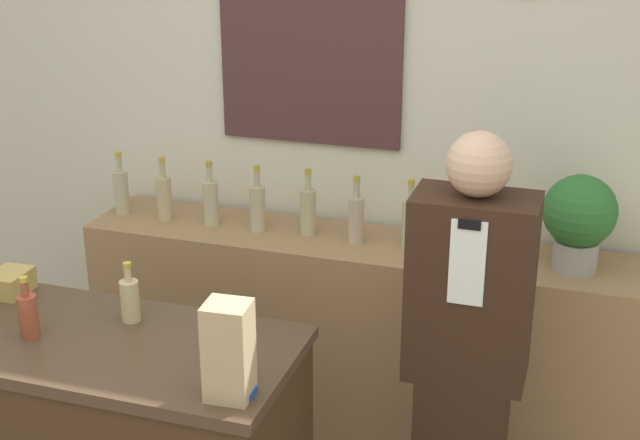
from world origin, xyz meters
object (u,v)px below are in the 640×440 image
Objects in this scene: shopkeeper at (466,359)px; potted_plant at (579,217)px; paper_bag at (229,351)px; tape_dispenser at (240,388)px.

shopkeeper is 0.77m from potted_plant.
paper_bag is (-0.87, -1.33, -0.01)m from potted_plant.
shopkeeper is at bearing 52.42° from tape_dispenser.
tape_dispenser is at bearing -122.54° from potted_plant.
shopkeeper is 5.55× the size of paper_bag.
potted_plant reaches higher than paper_bag.
potted_plant is 1.33× the size of paper_bag.
tape_dispenser is at bearing -127.58° from shopkeeper.
potted_plant is at bearing 57.46° from tape_dispenser.
shopkeeper is 4.16× the size of potted_plant.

